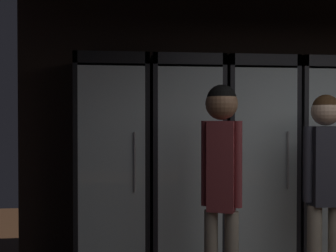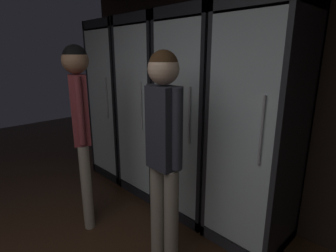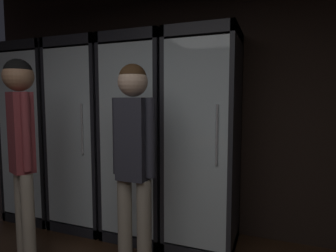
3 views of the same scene
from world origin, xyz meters
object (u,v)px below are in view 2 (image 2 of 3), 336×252
at_px(cooler_center, 199,119).
at_px(cooler_far_left, 124,102).
at_px(cooler_left, 156,110).
at_px(cooler_right, 260,131).
at_px(shopper_far, 164,140).
at_px(shopper_near, 80,115).

bearing_deg(cooler_center, cooler_far_left, 179.97).
distance_m(cooler_left, cooler_right, 1.34).
height_order(cooler_far_left, cooler_left, same).
bearing_deg(cooler_left, shopper_far, -39.10).
relative_size(cooler_far_left, shopper_far, 1.22).
bearing_deg(cooler_right, shopper_near, -140.28).
bearing_deg(cooler_far_left, shopper_near, -52.61).
xyz_separation_m(cooler_far_left, cooler_right, (2.00, 0.00, -0.00)).
relative_size(cooler_center, shopper_near, 1.19).
xyz_separation_m(shopper_near, shopper_far, (0.87, 0.22, -0.09)).
height_order(shopper_near, shopper_far, shopper_near).
height_order(cooler_left, shopper_far, cooler_left).
bearing_deg(cooler_center, shopper_far, -68.35).
distance_m(shopper_near, shopper_far, 0.91).
bearing_deg(shopper_near, cooler_center, 61.29).
bearing_deg(shopper_near, cooler_far_left, 127.39).
height_order(cooler_left, shopper_near, cooler_left).
bearing_deg(shopper_near, shopper_far, 13.83).
distance_m(cooler_far_left, shopper_near, 1.28).
bearing_deg(shopper_near, cooler_left, 96.21).
bearing_deg(shopper_far, cooler_center, 111.65).
distance_m(cooler_far_left, shopper_far, 1.84).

